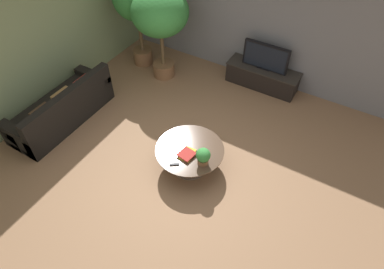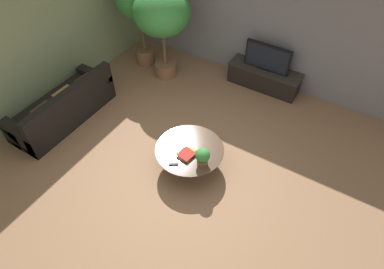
# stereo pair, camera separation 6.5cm
# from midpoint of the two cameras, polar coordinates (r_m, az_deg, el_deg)

# --- Properties ---
(ground_plane) EXTENTS (24.00, 24.00, 0.00)m
(ground_plane) POSITION_cam_midpoint_polar(r_m,az_deg,el_deg) (6.10, -2.84, -5.45)
(ground_plane) COLOR #8C6647
(back_wall_stone) EXTENTS (7.40, 0.12, 3.00)m
(back_wall_stone) POSITION_cam_midpoint_polar(r_m,az_deg,el_deg) (7.49, 11.13, 19.31)
(back_wall_stone) COLOR slate
(back_wall_stone) RESTS_ON ground
(side_wall_left) EXTENTS (0.12, 7.40, 3.00)m
(side_wall_left) POSITION_cam_midpoint_polar(r_m,az_deg,el_deg) (7.17, -25.59, 14.40)
(side_wall_left) COLOR gray
(side_wall_left) RESTS_ON ground
(media_console) EXTENTS (1.58, 0.50, 0.47)m
(media_console) POSITION_cam_midpoint_polar(r_m,az_deg,el_deg) (7.77, 11.39, 9.43)
(media_console) COLOR black
(media_console) RESTS_ON ground
(television) EXTENTS (0.99, 0.13, 0.57)m
(television) POSITION_cam_midpoint_polar(r_m,az_deg,el_deg) (7.49, 11.95, 12.52)
(television) COLOR black
(television) RESTS_ON media_console
(coffee_table) EXTENTS (1.17, 1.17, 0.44)m
(coffee_table) POSITION_cam_midpoint_polar(r_m,az_deg,el_deg) (5.88, -0.69, -3.29)
(coffee_table) COLOR #756656
(coffee_table) RESTS_ON ground
(couch_by_wall) EXTENTS (0.84, 2.14, 0.84)m
(couch_by_wall) POSITION_cam_midpoint_polar(r_m,az_deg,el_deg) (7.20, -21.03, 3.95)
(couch_by_wall) COLOR black
(couch_by_wall) RESTS_ON ground
(potted_palm_tall) EXTENTS (1.02, 1.02, 2.12)m
(potted_palm_tall) POSITION_cam_midpoint_polar(r_m,az_deg,el_deg) (7.86, -9.46, 21.06)
(potted_palm_tall) COLOR brown
(potted_palm_tall) RESTS_ON ground
(potted_palm_corner) EXTENTS (1.19, 1.19, 2.03)m
(potted_palm_corner) POSITION_cam_midpoint_polar(r_m,az_deg,el_deg) (7.37, -5.62, 19.16)
(potted_palm_corner) COLOR brown
(potted_palm_corner) RESTS_ON ground
(potted_plant_tabletop) EXTENTS (0.24, 0.24, 0.32)m
(potted_plant_tabletop) POSITION_cam_midpoint_polar(r_m,az_deg,el_deg) (5.46, 1.55, -3.62)
(potted_plant_tabletop) COLOR brown
(potted_plant_tabletop) RESTS_ON coffee_table
(book_stack) EXTENTS (0.28, 0.32, 0.05)m
(book_stack) POSITION_cam_midpoint_polar(r_m,az_deg,el_deg) (5.67, -1.15, -3.31)
(book_stack) COLOR gold
(book_stack) RESTS_ON coffee_table
(remote_black) EXTENTS (0.15, 0.13, 0.02)m
(remote_black) POSITION_cam_midpoint_polar(r_m,az_deg,el_deg) (5.56, -3.33, -4.99)
(remote_black) COLOR black
(remote_black) RESTS_ON coffee_table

